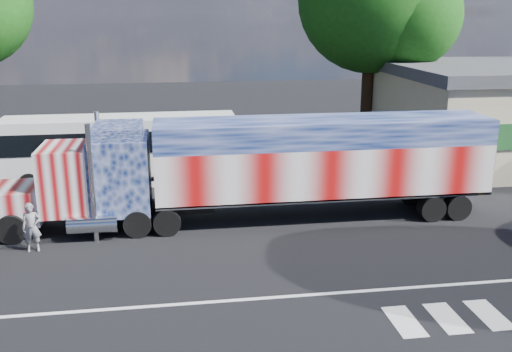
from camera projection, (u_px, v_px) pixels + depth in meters
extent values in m
plane|color=black|center=(269.00, 254.00, 19.20)|extent=(100.00, 100.00, 0.00)
cube|color=silver|center=(287.00, 297.00, 16.35)|extent=(30.00, 0.15, 0.01)
cube|color=silver|center=(404.00, 321.00, 15.03)|extent=(0.70, 1.60, 0.01)
cube|color=silver|center=(447.00, 318.00, 15.20)|extent=(0.70, 1.60, 0.01)
cube|color=silver|center=(489.00, 315.00, 15.37)|extent=(0.70, 1.60, 0.01)
cube|color=black|center=(97.00, 211.00, 21.35)|extent=(8.67, 0.96, 0.29)
cube|color=#CA7D7F|center=(9.00, 203.00, 20.78)|extent=(2.51, 2.12, 1.25)
cube|color=#CA7D7F|center=(67.00, 178.00, 20.84)|extent=(1.73, 2.41, 2.41)
cube|color=black|center=(42.00, 167.00, 20.60)|extent=(0.06, 2.02, 0.87)
cube|color=#485585|center=(121.00, 173.00, 21.08)|extent=(2.12, 2.41, 2.79)
cube|color=#485585|center=(118.00, 131.00, 20.64)|extent=(1.73, 2.31, 0.48)
cylinder|color=silver|center=(100.00, 165.00, 22.17)|extent=(0.19, 0.19, 4.24)
cylinder|color=silver|center=(92.00, 184.00, 19.75)|extent=(0.19, 0.19, 4.24)
cylinder|color=silver|center=(101.00, 202.00, 22.55)|extent=(1.73, 0.64, 0.64)
cylinder|color=silver|center=(93.00, 224.00, 20.17)|extent=(1.73, 0.64, 0.64)
cylinder|color=black|center=(12.00, 229.00, 19.98)|extent=(1.06, 0.34, 1.06)
cylinder|color=black|center=(26.00, 209.00, 22.00)|extent=(1.06, 0.34, 1.06)
cylinder|color=black|center=(138.00, 223.00, 20.65)|extent=(1.00, 0.53, 1.00)
cylinder|color=black|center=(140.00, 205.00, 22.58)|extent=(1.00, 0.53, 1.00)
cylinder|color=black|center=(167.00, 221.00, 20.80)|extent=(1.00, 0.53, 1.00)
cylinder|color=black|center=(167.00, 204.00, 22.73)|extent=(1.00, 0.53, 1.00)
cube|color=black|center=(322.00, 195.00, 22.51)|extent=(12.53, 1.06, 0.29)
cube|color=#E27F7F|center=(323.00, 168.00, 22.20)|extent=(12.91, 2.51, 1.93)
cube|color=#485997|center=(324.00, 131.00, 21.80)|extent=(12.91, 2.51, 0.96)
cube|color=silver|center=(322.00, 191.00, 22.47)|extent=(12.91, 2.51, 0.12)
cube|color=silver|center=(479.00, 150.00, 22.99)|extent=(0.04, 2.41, 2.79)
cylinder|color=black|center=(431.00, 208.00, 22.25)|extent=(1.00, 0.53, 1.00)
cylinder|color=black|center=(410.00, 192.00, 24.17)|extent=(1.00, 0.53, 1.00)
cylinder|color=black|center=(457.00, 207.00, 22.40)|extent=(1.00, 0.53, 1.00)
cylinder|color=black|center=(434.00, 191.00, 24.32)|extent=(1.00, 0.53, 1.00)
cube|color=white|center=(121.00, 150.00, 27.03)|extent=(10.81, 2.34, 3.15)
cube|color=black|center=(121.00, 138.00, 26.87)|extent=(10.45, 2.40, 0.99)
cube|color=black|center=(123.00, 173.00, 27.35)|extent=(10.81, 2.34, 0.23)
cube|color=black|center=(1.00, 151.00, 26.23)|extent=(0.05, 2.07, 1.26)
cylinder|color=black|center=(29.00, 183.00, 25.70)|extent=(0.90, 0.27, 0.90)
cylinder|color=black|center=(40.00, 170.00, 27.84)|extent=(0.90, 0.27, 0.90)
cylinder|color=black|center=(180.00, 177.00, 26.65)|extent=(0.90, 0.27, 0.90)
cylinder|color=black|center=(179.00, 164.00, 28.79)|extent=(0.90, 0.27, 0.90)
cylinder|color=black|center=(197.00, 176.00, 26.77)|extent=(0.90, 0.27, 0.90)
cylinder|color=black|center=(195.00, 164.00, 28.91)|extent=(0.90, 0.27, 0.90)
cube|color=#1E5926|center=(507.00, 137.00, 25.90)|extent=(1.60, 0.08, 1.20)
imported|color=slate|center=(31.00, 227.00, 19.27)|extent=(0.68, 0.50, 1.70)
cylinder|color=black|center=(367.00, 88.00, 34.44)|extent=(0.70, 0.70, 6.91)
sphere|color=#184F12|center=(408.00, 16.00, 32.29)|extent=(6.03, 6.03, 6.03)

